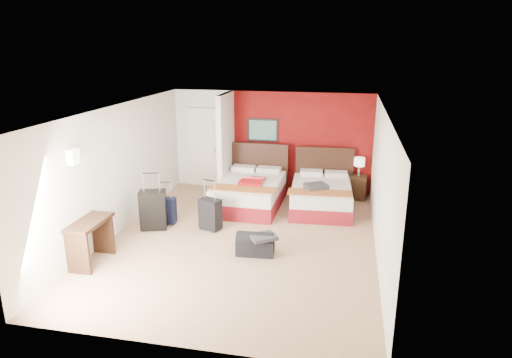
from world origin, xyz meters
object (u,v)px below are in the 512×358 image
(suitcase_black, at_px, (153,211))
(duffel_bag, at_px, (255,245))
(table_lamp, at_px, (359,167))
(suitcase_charcoal, at_px, (210,215))
(desk, at_px, (91,242))
(red_suitcase_open, at_px, (252,181))
(nightstand, at_px, (358,187))
(suitcase_navy, at_px, (167,212))
(bed_left, at_px, (249,194))
(bed_right, at_px, (321,197))

(suitcase_black, height_order, duffel_bag, suitcase_black)
(table_lamp, xyz_separation_m, suitcase_black, (-4.06, -2.76, -0.40))
(suitcase_charcoal, bearing_deg, desk, -111.28)
(red_suitcase_open, height_order, nightstand, red_suitcase_open)
(nightstand, xyz_separation_m, suitcase_navy, (-3.91, -2.44, -0.02))
(nightstand, bearing_deg, red_suitcase_open, -150.02)
(red_suitcase_open, height_order, suitcase_navy, red_suitcase_open)
(duffel_bag, distance_m, desk, 2.83)
(table_lamp, xyz_separation_m, suitcase_navy, (-3.91, -2.44, -0.53))
(red_suitcase_open, height_order, desk, desk)
(table_lamp, bearing_deg, suitcase_charcoal, -138.79)
(suitcase_black, bearing_deg, nightstand, 17.33)
(suitcase_black, bearing_deg, bed_left, 29.88)
(suitcase_black, distance_m, suitcase_navy, 0.38)
(suitcase_black, height_order, desk, suitcase_black)
(bed_right, bearing_deg, desk, -140.36)
(nightstand, xyz_separation_m, suitcase_black, (-4.06, -2.76, 0.11))
(red_suitcase_open, relative_size, suitcase_navy, 1.34)
(bed_left, height_order, table_lamp, table_lamp)
(nightstand, distance_m, suitcase_navy, 4.61)
(table_lamp, relative_size, suitcase_charcoal, 0.73)
(red_suitcase_open, bearing_deg, nightstand, 27.04)
(duffel_bag, bearing_deg, bed_right, 64.79)
(red_suitcase_open, bearing_deg, suitcase_navy, -139.67)
(bed_left, distance_m, duffel_bag, 2.49)
(suitcase_black, bearing_deg, duffel_bag, -34.11)
(bed_left, distance_m, suitcase_black, 2.34)
(table_lamp, relative_size, suitcase_black, 0.58)
(desk, bearing_deg, bed_left, 58.05)
(bed_right, height_order, suitcase_charcoal, suitcase_charcoal)
(table_lamp, xyz_separation_m, duffel_bag, (-1.81, -3.46, -0.63))
(suitcase_charcoal, height_order, desk, desk)
(red_suitcase_open, bearing_deg, desk, -122.84)
(bed_left, bearing_deg, suitcase_navy, -135.34)
(suitcase_charcoal, distance_m, desk, 2.38)
(nightstand, bearing_deg, bed_right, -128.01)
(table_lamp, bearing_deg, red_suitcase_open, -153.84)
(desk, bearing_deg, bed_right, 42.84)
(table_lamp, bearing_deg, bed_right, -131.83)
(nightstand, height_order, table_lamp, table_lamp)
(bed_left, bearing_deg, nightstand, 24.48)
(red_suitcase_open, bearing_deg, bed_right, 9.75)
(bed_right, distance_m, suitcase_black, 3.73)
(desk, bearing_deg, duffel_bag, 18.27)
(suitcase_navy, bearing_deg, desk, -111.51)
(red_suitcase_open, bearing_deg, duffel_bag, -75.82)
(suitcase_black, xyz_separation_m, duffel_bag, (2.24, -0.70, -0.22))
(bed_left, xyz_separation_m, nightstand, (2.46, 1.06, -0.02))
(nightstand, height_order, duffel_bag, nightstand)
(nightstand, bearing_deg, desk, -132.06)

